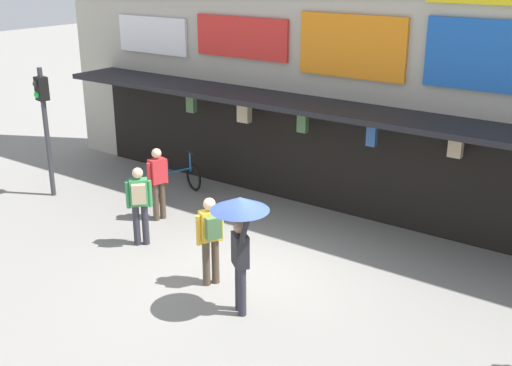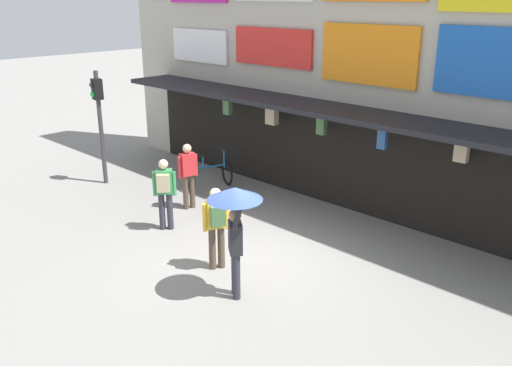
{
  "view_description": "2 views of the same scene",
  "coord_description": "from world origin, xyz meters",
  "px_view_note": "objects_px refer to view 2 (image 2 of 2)",
  "views": [
    {
      "loc": [
        6.38,
        -8.37,
        5.69
      ],
      "look_at": [
        -0.4,
        1.02,
        1.52
      ],
      "focal_mm": 44.64,
      "sensor_mm": 36.0,
      "label": 1
    },
    {
      "loc": [
        6.92,
        -6.83,
        5.16
      ],
      "look_at": [
        -0.78,
        1.1,
        1.3
      ],
      "focal_mm": 38.1,
      "sensor_mm": 36.0,
      "label": 2
    }
  ],
  "objects_px": {
    "traffic_light_near": "(99,109)",
    "pedestrian_in_red": "(188,173)",
    "pedestrian_with_umbrella": "(235,212)",
    "bicycle_parked": "(209,174)",
    "pedestrian_in_green": "(165,189)",
    "pedestrian_in_white": "(216,223)"
  },
  "relations": [
    {
      "from": "bicycle_parked",
      "to": "pedestrian_in_white",
      "type": "xyz_separation_m",
      "value": [
        3.71,
        -3.03,
        0.59
      ]
    },
    {
      "from": "pedestrian_in_green",
      "to": "pedestrian_in_white",
      "type": "height_order",
      "value": "same"
    },
    {
      "from": "pedestrian_with_umbrella",
      "to": "pedestrian_in_red",
      "type": "relative_size",
      "value": 1.24
    },
    {
      "from": "pedestrian_with_umbrella",
      "to": "traffic_light_near",
      "type": "bearing_deg",
      "value": 166.84
    },
    {
      "from": "traffic_light_near",
      "to": "pedestrian_in_red",
      "type": "height_order",
      "value": "traffic_light_near"
    },
    {
      "from": "pedestrian_with_umbrella",
      "to": "pedestrian_in_green",
      "type": "bearing_deg",
      "value": 164.37
    },
    {
      "from": "pedestrian_with_umbrella",
      "to": "bicycle_parked",
      "type": "bearing_deg",
      "value": 143.49
    },
    {
      "from": "pedestrian_with_umbrella",
      "to": "pedestrian_in_white",
      "type": "distance_m",
      "value": 1.3
    },
    {
      "from": "pedestrian_with_umbrella",
      "to": "pedestrian_in_green",
      "type": "xyz_separation_m",
      "value": [
        -3.27,
        0.91,
        -0.66
      ]
    },
    {
      "from": "traffic_light_near",
      "to": "pedestrian_with_umbrella",
      "type": "distance_m",
      "value": 7.39
    },
    {
      "from": "pedestrian_in_red",
      "to": "pedestrian_in_white",
      "type": "distance_m",
      "value": 3.35
    },
    {
      "from": "pedestrian_with_umbrella",
      "to": "pedestrian_in_red",
      "type": "distance_m",
      "value": 4.52
    },
    {
      "from": "traffic_light_near",
      "to": "pedestrian_in_red",
      "type": "relative_size",
      "value": 1.9
    },
    {
      "from": "bicycle_parked",
      "to": "pedestrian_in_green",
      "type": "relative_size",
      "value": 0.8
    },
    {
      "from": "traffic_light_near",
      "to": "pedestrian_in_red",
      "type": "xyz_separation_m",
      "value": [
        3.25,
        0.45,
        -1.19
      ]
    },
    {
      "from": "bicycle_parked",
      "to": "pedestrian_in_red",
      "type": "relative_size",
      "value": 0.8
    },
    {
      "from": "pedestrian_in_white",
      "to": "bicycle_parked",
      "type": "bearing_deg",
      "value": 140.73
    },
    {
      "from": "bicycle_parked",
      "to": "pedestrian_with_umbrella",
      "type": "height_order",
      "value": "pedestrian_with_umbrella"
    },
    {
      "from": "traffic_light_near",
      "to": "pedestrian_in_white",
      "type": "bearing_deg",
      "value": -11.13
    },
    {
      "from": "pedestrian_in_green",
      "to": "pedestrian_with_umbrella",
      "type": "bearing_deg",
      "value": -15.63
    },
    {
      "from": "pedestrian_in_red",
      "to": "pedestrian_in_white",
      "type": "bearing_deg",
      "value": -29.72
    },
    {
      "from": "traffic_light_near",
      "to": "bicycle_parked",
      "type": "distance_m",
      "value": 3.52
    }
  ]
}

